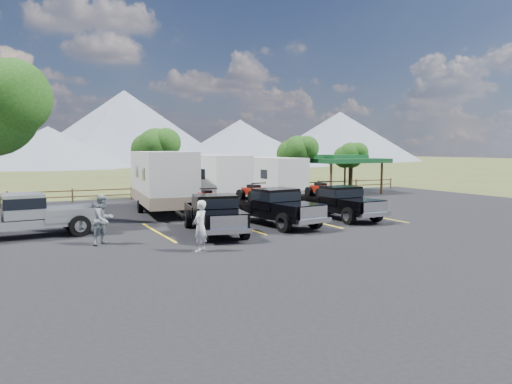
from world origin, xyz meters
name	(u,v)px	position (x,y,z in m)	size (l,w,h in m)	color
ground	(322,237)	(0.00, 0.00, 0.00)	(320.00, 320.00, 0.00)	#465223
asphalt_lot	(287,227)	(0.00, 3.00, 0.02)	(44.00, 34.00, 0.04)	black
stall_lines	(277,223)	(0.00, 4.00, 0.04)	(12.12, 5.50, 0.01)	yellow
tree_ne_a	(297,152)	(8.97, 17.01, 3.48)	(3.11, 2.92, 4.76)	#322213
tree_ne_b	(351,155)	(14.98, 18.01, 3.13)	(2.77, 2.59, 4.27)	#322213
tree_north	(156,147)	(-2.03, 19.02, 3.83)	(3.46, 3.24, 5.25)	#322213
rail_fence	(210,189)	(2.00, 18.50, 0.61)	(36.12, 0.12, 1.00)	brown
pavilion	(339,160)	(13.00, 17.00, 2.79)	(6.20, 6.20, 3.22)	brown
mountain_range	(29,130)	(-7.63, 105.98, 7.87)	(209.00, 71.00, 20.00)	gray
rig_left	(214,212)	(-3.81, 2.82, 0.95)	(2.72, 5.90, 1.90)	black
rig_center	(273,205)	(-0.41, 3.68, 1.00)	(2.80, 6.19, 1.99)	black
rig_right	(338,201)	(3.77, 4.18, 0.97)	(2.24, 5.83, 1.92)	black
trailer_left	(162,181)	(-3.92, 10.67, 1.88)	(3.47, 10.19, 3.52)	white
trailer_center	(206,180)	(-0.62, 12.30, 1.76)	(3.24, 9.53, 3.30)	white
trailer_right	(266,179)	(3.85, 12.59, 1.66)	(2.49, 8.91, 3.10)	white
pickup_silver	(27,215)	(-11.20, 5.26, 0.99)	(6.25, 2.55, 1.83)	#9A9EA2
person_a	(200,226)	(-5.71, -0.70, 0.97)	(0.68, 0.44, 1.85)	silver
person_b	(104,220)	(-8.60, 2.21, 1.01)	(0.94, 0.73, 1.94)	gray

